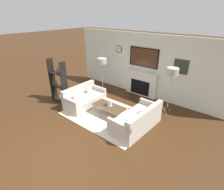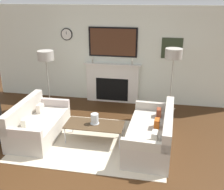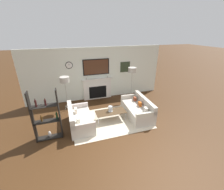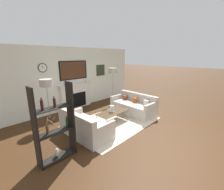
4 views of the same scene
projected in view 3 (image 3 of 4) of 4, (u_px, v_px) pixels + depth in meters
name	position (u px, v px, depth m)	size (l,w,h in m)	color
ground_plane	(133.00, 160.00, 4.36)	(60.00, 60.00, 0.00)	#3E2511
fireplace_wall	(97.00, 76.00, 7.84)	(7.20, 0.28, 2.70)	white
area_rug	(110.00, 120.00, 6.25)	(3.10, 2.17, 0.01)	beige
couch_left	(79.00, 120.00, 5.78)	(0.86, 1.65, 0.79)	beige
couch_right	(138.00, 110.00, 6.48)	(0.95, 1.87, 0.80)	beige
coffee_table	(111.00, 112.00, 6.14)	(1.23, 0.56, 0.39)	#4C3823
hurricane_candle	(110.00, 109.00, 6.13)	(0.19, 0.19, 0.22)	silver
floor_lamp_left	(64.00, 80.00, 6.52)	(0.42, 0.42, 1.60)	#9E998E
floor_lamp_right	(132.00, 70.00, 7.37)	(0.41, 0.41, 1.78)	#9E998E
shelf_unit	(47.00, 118.00, 4.92)	(0.86, 0.28, 1.78)	black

